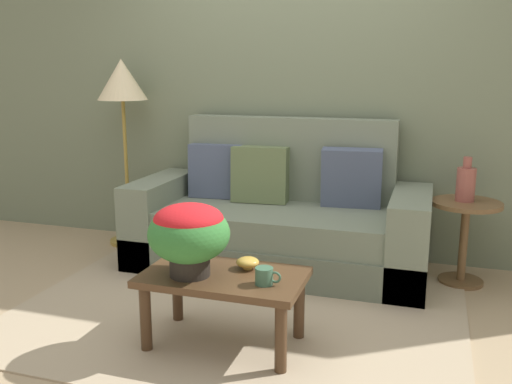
# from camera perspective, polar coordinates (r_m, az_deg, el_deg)

# --- Properties ---
(ground_plane) EXTENTS (14.00, 14.00, 0.00)m
(ground_plane) POSITION_cam_1_polar(r_m,az_deg,el_deg) (3.52, -1.52, -11.74)
(ground_plane) COLOR tan
(wall_back) EXTENTS (6.40, 0.12, 2.93)m
(wall_back) POSITION_cam_1_polar(r_m,az_deg,el_deg) (4.43, 3.93, 12.69)
(wall_back) COLOR slate
(wall_back) RESTS_ON ground
(area_rug) EXTENTS (2.65, 1.94, 0.01)m
(area_rug) POSITION_cam_1_polar(r_m,az_deg,el_deg) (3.45, -2.00, -12.22)
(area_rug) COLOR tan
(area_rug) RESTS_ON ground
(couch) EXTENTS (2.13, 0.87, 1.08)m
(couch) POSITION_cam_1_polar(r_m,az_deg,el_deg) (4.13, 2.31, -3.17)
(couch) COLOR #626B59
(couch) RESTS_ON ground
(coffee_table) EXTENTS (0.85, 0.50, 0.40)m
(coffee_table) POSITION_cam_1_polar(r_m,az_deg,el_deg) (2.97, -3.31, -9.56)
(coffee_table) COLOR #442D1B
(coffee_table) RESTS_ON ground
(side_table) EXTENTS (0.46, 0.46, 0.58)m
(side_table) POSITION_cam_1_polar(r_m,az_deg,el_deg) (4.03, 20.54, -3.39)
(side_table) COLOR brown
(side_table) RESTS_ON ground
(floor_lamp) EXTENTS (0.40, 0.40, 1.52)m
(floor_lamp) POSITION_cam_1_polar(r_m,az_deg,el_deg) (4.67, -13.48, 9.98)
(floor_lamp) COLOR olive
(floor_lamp) RESTS_ON ground
(potted_plant) EXTENTS (0.42, 0.42, 0.38)m
(potted_plant) POSITION_cam_1_polar(r_m,az_deg,el_deg) (2.86, -6.86, -4.10)
(potted_plant) COLOR black
(potted_plant) RESTS_ON coffee_table
(coffee_mug) EXTENTS (0.13, 0.09, 0.09)m
(coffee_mug) POSITION_cam_1_polar(r_m,az_deg,el_deg) (2.78, 0.90, -8.58)
(coffee_mug) COLOR #3D664C
(coffee_mug) RESTS_ON coffee_table
(snack_bowl) EXTENTS (0.12, 0.12, 0.06)m
(snack_bowl) POSITION_cam_1_polar(r_m,az_deg,el_deg) (2.99, -0.85, -7.21)
(snack_bowl) COLOR gold
(snack_bowl) RESTS_ON coffee_table
(table_vase) EXTENTS (0.12, 0.12, 0.30)m
(table_vase) POSITION_cam_1_polar(r_m,az_deg,el_deg) (3.97, 20.64, 0.85)
(table_vase) COLOR #934C42
(table_vase) RESTS_ON side_table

